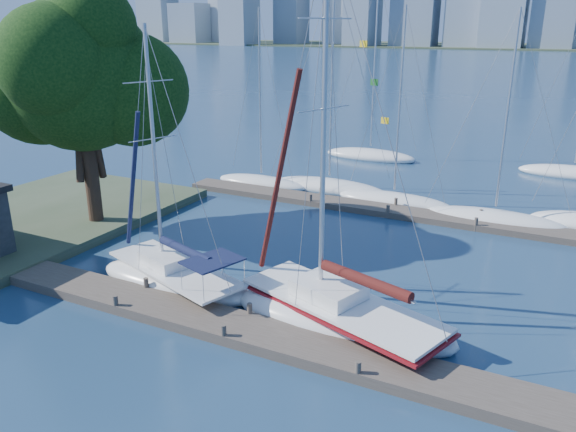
% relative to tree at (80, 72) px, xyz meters
% --- Properties ---
extents(ground, '(700.00, 700.00, 0.00)m').
position_rel_tree_xyz_m(ground, '(12.94, -6.14, -8.51)').
color(ground, navy).
rests_on(ground, ground).
extents(near_dock, '(26.00, 2.00, 0.40)m').
position_rel_tree_xyz_m(near_dock, '(12.94, -6.14, -8.31)').
color(near_dock, '#463D33').
rests_on(near_dock, ground).
extents(far_dock, '(30.00, 1.80, 0.36)m').
position_rel_tree_xyz_m(far_dock, '(14.94, 9.86, -8.33)').
color(far_dock, '#463D33').
rests_on(far_dock, ground).
extents(far_shore, '(800.00, 100.00, 1.50)m').
position_rel_tree_xyz_m(far_shore, '(12.94, 313.86, -8.51)').
color(far_shore, '#38472D').
rests_on(far_shore, ground).
extents(tree, '(10.22, 9.29, 12.89)m').
position_rel_tree_xyz_m(tree, '(0.00, 0.00, 0.00)').
color(tree, '#321F16').
rests_on(tree, ground).
extents(sailboat_navy, '(8.07, 4.82, 11.38)m').
position_rel_tree_xyz_m(sailboat_navy, '(8.47, -4.01, -7.60)').
color(sailboat_navy, white).
rests_on(sailboat_navy, ground).
extents(sailboat_maroon, '(9.24, 5.52, 14.40)m').
position_rel_tree_xyz_m(sailboat_maroon, '(16.11, -3.97, -7.41)').
color(sailboat_maroon, white).
rests_on(sailboat_maroon, ground).
extents(bg_boat_0, '(7.15, 4.60, 12.22)m').
position_rel_tree_xyz_m(bg_boat_0, '(3.82, 11.90, -8.27)').
color(bg_boat_0, white).
rests_on(bg_boat_0, ground).
extents(bg_boat_1, '(8.40, 5.09, 14.47)m').
position_rel_tree_xyz_m(bg_boat_1, '(8.58, 12.95, -8.23)').
color(bg_boat_1, white).
rests_on(bg_boat_1, ground).
extents(bg_boat_2, '(7.60, 4.60, 12.22)m').
position_rel_tree_xyz_m(bg_boat_2, '(13.46, 11.90, -8.26)').
color(bg_boat_2, white).
rests_on(bg_boat_2, ground).
extents(bg_boat_3, '(8.14, 3.87, 12.01)m').
position_rel_tree_xyz_m(bg_boat_3, '(19.68, 10.92, -8.26)').
color(bg_boat_3, white).
rests_on(bg_boat_3, ground).
extents(bg_boat_6, '(7.85, 2.54, 14.78)m').
position_rel_tree_xyz_m(bg_boat_6, '(7.94, 23.49, -8.21)').
color(bg_boat_6, white).
rests_on(bg_boat_6, ground).
extents(bg_boat_7, '(7.78, 2.52, 15.19)m').
position_rel_tree_xyz_m(bg_boat_7, '(23.52, 24.62, -8.21)').
color(bg_boat_7, white).
rests_on(bg_boat_7, ground).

